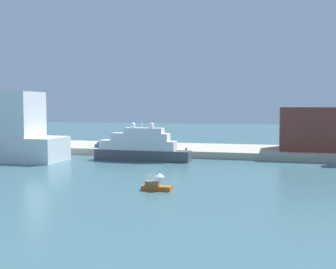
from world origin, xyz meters
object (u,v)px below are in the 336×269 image
Objects in this scene: harbor_building at (313,128)px; large_yacht at (141,147)px; parked_car at (103,145)px; mooring_bollard at (186,149)px; small_motorboat at (156,185)px; person_figure at (124,143)px.

large_yacht is at bearing -155.03° from harbor_building.
harbor_building reaches higher than large_yacht.
harbor_building is 53.34m from parked_car.
parked_car is (-13.65, 10.20, -0.79)m from large_yacht.
harbor_building reaches higher than mooring_bollard.
small_motorboat is 49.55m from parked_car.
person_figure reaches higher than parked_car.
small_motorboat is 1.04× the size of parked_car.
harbor_building reaches higher than person_figure.
harbor_building is 8.86× the size of person_figure.
person_figure is 2.44× the size of mooring_bollard.
harbor_building is 48.54m from person_figure.
harbor_building is at bearing 62.34° from small_motorboat.
parked_car is at bearing -171.44° from harbor_building.
parked_car is 5.69m from person_figure.
large_yacht is at bearing -56.17° from person_figure.
large_yacht is 1.41× the size of harbor_building.
harbor_building is at bearing 19.26° from mooring_bollard.
small_motorboat is 0.28× the size of harbor_building.
small_motorboat is 56.55m from harbor_building.
harbor_building is 3.72× the size of parked_car.
small_motorboat is at bearing -117.66° from harbor_building.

